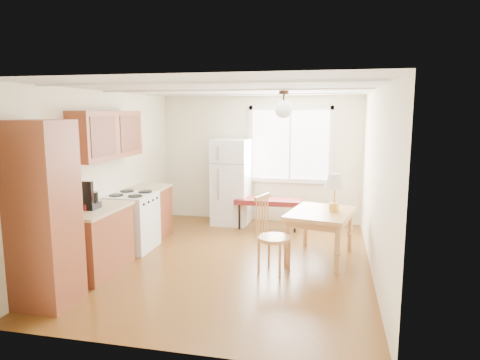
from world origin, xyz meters
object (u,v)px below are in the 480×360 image
(refrigerator, at_px, (231,182))
(chair, at_px, (268,228))
(dining_table, at_px, (320,218))
(bench, at_px, (268,202))

(refrigerator, relative_size, chair, 1.58)
(refrigerator, height_order, dining_table, refrigerator)
(bench, bearing_deg, dining_table, -56.00)
(dining_table, relative_size, chair, 1.24)
(chair, bearing_deg, refrigerator, 132.06)
(refrigerator, xyz_separation_m, bench, (0.77, -0.25, -0.32))
(refrigerator, bearing_deg, dining_table, -41.67)
(bench, relative_size, chair, 1.18)
(refrigerator, xyz_separation_m, dining_table, (1.78, -1.70, -0.21))
(bench, bearing_deg, chair, -82.30)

